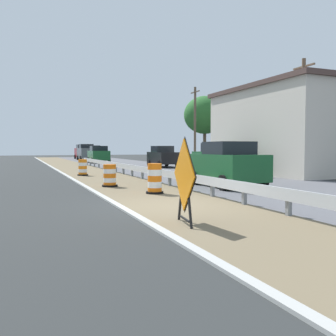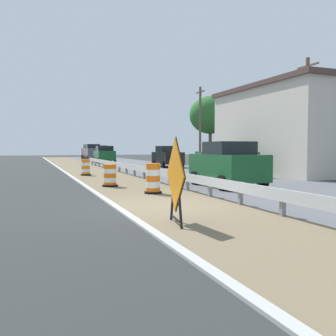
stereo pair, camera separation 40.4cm
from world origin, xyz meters
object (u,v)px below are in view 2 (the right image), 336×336
traffic_barrel_mid (86,168)px  car_distant_b (227,164)px  traffic_barrel_nearest (153,180)px  utility_pole_near (307,115)px  warning_sign_diamond (176,178)px  utility_pole_mid (200,125)px  car_lead_far_lane (104,154)px  car_lead_near_lane (89,152)px  car_distant_a (102,152)px  car_mid_far_lane (167,156)px  traffic_barrel_close (110,177)px  car_trailing_near_lane (225,159)px  car_trailing_far_lane (93,152)px

traffic_barrel_mid → car_distant_b: car_distant_b is taller
traffic_barrel_nearest → utility_pole_near: (11.79, 5.20, 3.28)m
traffic_barrel_nearest → utility_pole_near: 13.30m
warning_sign_diamond → utility_pole_mid: utility_pole_mid is taller
car_lead_far_lane → warning_sign_diamond: bearing=173.5°
car_distant_b → utility_pole_near: bearing=-62.7°
car_lead_near_lane → car_distant_a: 7.47m
warning_sign_diamond → traffic_barrel_nearest: bearing=-94.7°
utility_pole_near → car_mid_far_lane: bearing=109.1°
traffic_barrel_nearest → car_distant_b: size_ratio=0.28×
traffic_barrel_mid → car_lead_far_lane: size_ratio=0.24×
warning_sign_diamond → car_distant_b: car_distant_b is taller
utility_pole_near → traffic_barrel_close: bearing=-170.6°
warning_sign_diamond → traffic_barrel_mid: bearing=-82.3°
traffic_barrel_nearest → car_trailing_near_lane: size_ratio=0.24×
car_mid_far_lane → car_lead_near_lane: bearing=-171.5°
car_lead_near_lane → car_distant_a: car_lead_near_lane is taller
car_lead_far_lane → utility_pole_near: (7.98, -24.25, 2.82)m
car_distant_a → utility_pole_near: 46.30m
warning_sign_diamond → car_mid_far_lane: size_ratio=0.47×
car_mid_far_lane → utility_pole_mid: bearing=122.6°
traffic_barrel_nearest → car_mid_far_lane: size_ratio=0.27×
warning_sign_diamond → utility_pole_mid: 29.59m
car_lead_far_lane → car_mid_far_lane: (3.54, -11.44, -0.02)m
car_lead_far_lane → traffic_barrel_mid: bearing=167.5°
car_lead_far_lane → utility_pole_mid: utility_pole_mid is taller
car_mid_far_lane → car_distant_b: (-3.47, -16.85, 0.05)m
warning_sign_diamond → traffic_barrel_close: size_ratio=2.00×
traffic_barrel_nearest → car_lead_near_lane: (4.30, 44.50, 0.59)m
car_trailing_near_lane → utility_pole_near: (4.50, -2.23, 2.77)m
warning_sign_diamond → car_distant_b: bearing=-119.1°
traffic_barrel_close → car_lead_far_lane: (4.83, 26.36, 0.53)m
warning_sign_diamond → car_trailing_near_lane: bearing=-114.9°
traffic_barrel_mid → utility_pole_near: (12.86, -5.04, 3.34)m
traffic_barrel_nearest → traffic_barrel_close: size_ratio=1.15×
traffic_barrel_nearest → car_distant_a: bearing=81.6°
utility_pole_mid → car_distant_b: bearing=-112.4°
utility_pole_near → car_distant_a: bearing=95.3°
traffic_barrel_nearest → car_distant_a: car_distant_a is taller
warning_sign_diamond → car_distant_a: 57.46m
traffic_barrel_mid → car_lead_near_lane: size_ratio=0.24×
traffic_barrel_mid → warning_sign_diamond: bearing=-90.9°
car_trailing_near_lane → car_mid_far_lane: (0.06, 10.57, -0.07)m
car_distant_a → utility_pole_mid: 30.96m
traffic_barrel_mid → utility_pole_mid: bearing=38.9°
car_lead_near_lane → car_distant_a: bearing=-25.8°
traffic_barrel_mid → car_lead_far_lane: 19.82m
car_mid_far_lane → car_trailing_far_lane: 21.41m
car_lead_far_lane → car_lead_near_lane: bearing=-0.1°
warning_sign_diamond → traffic_barrel_close: warning_sign_diamond is taller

